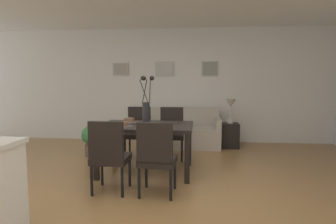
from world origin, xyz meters
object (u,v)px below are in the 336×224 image
at_px(table_lamp, 231,105).
at_px(framed_picture_center, 165,69).
at_px(dining_chair_near_right, 138,129).
at_px(side_table, 230,135).
at_px(dining_table, 146,130).
at_px(dining_chair_far_left, 156,155).
at_px(framed_picture_left, 121,69).
at_px(framed_picture_right, 210,69).
at_px(centerpiece_vase, 146,106).
at_px(sofa, 180,133).
at_px(dining_chair_far_right, 172,130).
at_px(dining_chair_near_left, 109,153).
at_px(bowl_near_left, 122,124).
at_px(potted_plant, 92,137).
at_px(bowl_near_right, 129,120).

bearing_deg(table_lamp, framed_picture_center, 158.82).
relative_size(dining_chair_near_right, side_table, 1.77).
bearing_deg(dining_table, dining_chair_far_left, -72.52).
bearing_deg(framed_picture_left, framed_picture_right, -0.00).
relative_size(dining_table, centerpiece_vase, 1.90).
relative_size(sofa, framed_picture_right, 4.56).
bearing_deg(dining_table, dining_chair_near_right, 109.13).
bearing_deg(dining_chair_far_right, dining_chair_near_left, -108.92).
relative_size(centerpiece_vase, table_lamp, 1.44).
distance_m(bowl_near_left, side_table, 2.77).
distance_m(dining_chair_near_left, potted_plant, 1.94).
relative_size(bowl_near_right, framed_picture_right, 0.46).
relative_size(dining_chair_far_left, bowl_near_right, 5.41).
bearing_deg(table_lamp, framed_picture_right, 126.63).
bearing_deg(dining_chair_near_left, dining_chair_far_left, -2.99).
bearing_deg(bowl_near_left, sofa, 71.64).
distance_m(bowl_near_right, framed_picture_left, 2.47).
bearing_deg(framed_picture_left, table_lamp, -12.75).
relative_size(dining_chair_far_left, centerpiece_vase, 1.25).
bearing_deg(framed_picture_left, dining_table, -66.73).
relative_size(dining_chair_near_left, dining_chair_near_right, 1.00).
height_order(dining_chair_near_left, bowl_near_left, dining_chair_near_left).
xyz_separation_m(dining_chair_near_right, dining_chair_far_right, (0.62, -0.01, 0.00)).
bearing_deg(potted_plant, dining_chair_far_right, 2.02).
height_order(centerpiece_vase, potted_plant, centerpiece_vase).
height_order(bowl_near_left, sofa, bowl_near_left).
xyz_separation_m(centerpiece_vase, table_lamp, (1.45, 1.84, -0.13)).
xyz_separation_m(dining_table, dining_chair_far_right, (0.30, 0.89, -0.14)).
bearing_deg(bowl_near_left, framed_picture_right, 62.81).
xyz_separation_m(dining_chair_near_right, potted_plant, (-0.87, -0.06, -0.14)).
relative_size(dining_chair_far_left, potted_plant, 1.37).
relative_size(dining_chair_near_right, centerpiece_vase, 1.25).
xyz_separation_m(dining_chair_near_left, side_table, (1.76, 2.73, -0.25)).
distance_m(dining_chair_near_right, table_lamp, 2.04).
bearing_deg(dining_chair_far_left, bowl_near_right, 117.93).
height_order(dining_chair_near_right, dining_chair_far_left, same).
bearing_deg(framed_picture_center, dining_chair_near_right, -101.75).
bearing_deg(dining_chair_near_left, centerpiece_vase, 71.00).
relative_size(dining_chair_near_right, bowl_near_left, 5.41).
bearing_deg(dining_table, side_table, 51.75).
relative_size(bowl_near_left, framed_picture_left, 0.46).
height_order(dining_chair_near_left, framed_picture_left, framed_picture_left).
bearing_deg(table_lamp, dining_chair_far_left, -112.83).
xyz_separation_m(bowl_near_right, potted_plant, (-0.87, 0.62, -0.41)).
bearing_deg(framed_picture_left, dining_chair_far_right, -48.50).
xyz_separation_m(bowl_near_right, framed_picture_right, (1.35, 2.18, 0.90)).
bearing_deg(dining_chair_near_left, potted_plant, 116.84).
bearing_deg(potted_plant, dining_chair_far_left, -50.12).
bearing_deg(dining_chair_near_left, bowl_near_right, 90.49).
xyz_separation_m(dining_chair_near_right, sofa, (0.71, 1.02, -0.23)).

